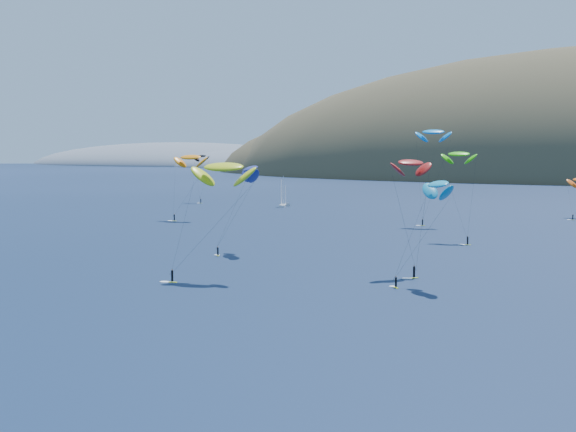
# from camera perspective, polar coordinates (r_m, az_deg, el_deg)

# --- Properties ---
(headland) EXTENTS (460.00, 250.00, 60.00)m
(headland) POSITION_cam_1_polar(r_m,az_deg,el_deg) (949.49, -6.45, 3.45)
(headland) COLOR slate
(headland) RESTS_ON ground
(sailboat) EXTENTS (9.52, 8.60, 11.36)m
(sailboat) POSITION_cam_1_polar(r_m,az_deg,el_deg) (290.68, -0.38, 0.84)
(sailboat) COLOR silver
(sailboat) RESTS_ON ground
(kitesurfer_1) EXTENTS (10.72, 9.21, 21.60)m
(kitesurfer_1) POSITION_cam_1_polar(r_m,az_deg,el_deg) (241.10, -6.94, 4.17)
(kitesurfer_1) COLOR #BFD617
(kitesurfer_1) RESTS_ON ground
(kitesurfer_2) EXTENTS (11.69, 11.79, 21.55)m
(kitesurfer_2) POSITION_cam_1_polar(r_m,az_deg,el_deg) (133.80, -4.61, 3.49)
(kitesurfer_2) COLOR #BFD617
(kitesurfer_2) RESTS_ON ground
(kitesurfer_3) EXTENTS (9.08, 10.60, 22.36)m
(kitesurfer_3) POSITION_cam_1_polar(r_m,az_deg,el_deg) (191.00, 12.06, 4.31)
(kitesurfer_3) COLOR #BFD617
(kitesurfer_3) RESTS_ON ground
(kitesurfer_4) EXTENTS (10.09, 6.62, 28.59)m
(kitesurfer_4) POSITION_cam_1_polar(r_m,az_deg,el_deg) (226.69, 10.30, 5.90)
(kitesurfer_4) COLOR #BFD617
(kitesurfer_4) RESTS_ON ground
(kitesurfer_5) EXTENTS (9.86, 9.60, 18.35)m
(kitesurfer_5) POSITION_cam_1_polar(r_m,az_deg,el_deg) (127.77, 10.62, 2.22)
(kitesurfer_5) COLOR #BFD617
(kitesurfer_5) RESTS_ON ground
(kitesurfer_9) EXTENTS (7.60, 9.97, 21.37)m
(kitesurfer_9) POSITION_cam_1_polar(r_m,az_deg,el_deg) (139.70, 8.73, 3.74)
(kitesurfer_9) COLOR #BFD617
(kitesurfer_9) RESTS_ON ground
(kitesurfer_10) EXTENTS (9.22, 14.37, 19.96)m
(kitesurfer_10) POSITION_cam_1_polar(r_m,az_deg,el_deg) (166.63, -2.69, 3.37)
(kitesurfer_10) COLOR #BFD617
(kitesurfer_10) RESTS_ON ground
(kitesurfer_12) EXTENTS (7.55, 7.97, 20.08)m
(kitesurfer_12) POSITION_cam_1_polar(r_m,az_deg,el_deg) (315.99, -6.18, 4.25)
(kitesurfer_12) COLOR #BFD617
(kitesurfer_12) RESTS_ON ground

